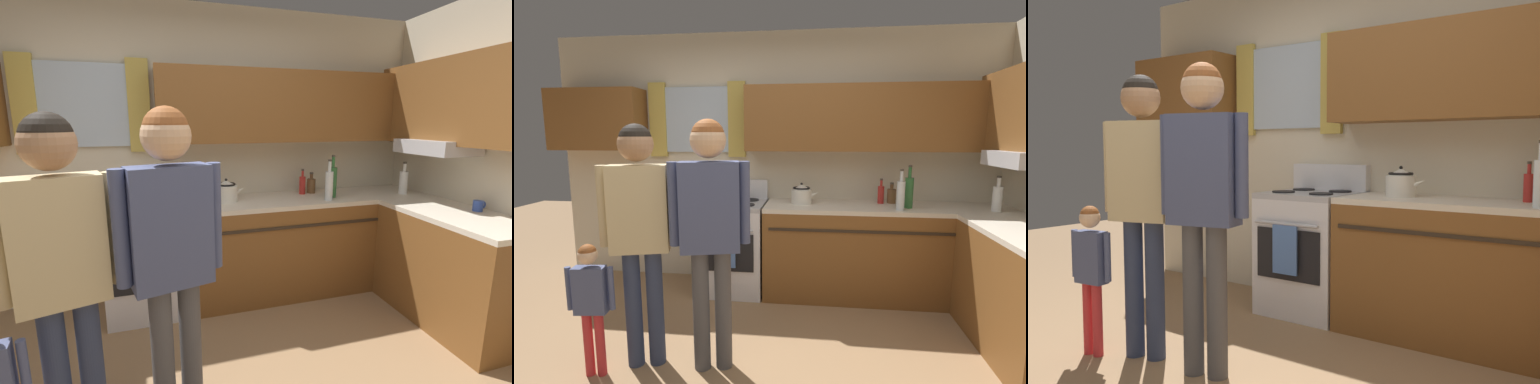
# 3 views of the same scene
# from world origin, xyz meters

# --- Properties ---
(back_wall_unit) EXTENTS (4.60, 0.42, 2.60)m
(back_wall_unit) POSITION_xyz_m (0.08, 1.82, 1.46)
(back_wall_unit) COLOR beige
(back_wall_unit) RESTS_ON ground
(kitchen_counter_run) EXTENTS (2.30, 1.76, 0.90)m
(kitchen_counter_run) POSITION_xyz_m (1.43, 1.25, 0.45)
(kitchen_counter_run) COLOR brown
(kitchen_counter_run) RESTS_ON ground
(stove_oven) EXTENTS (0.65, 0.67, 1.10)m
(stove_oven) POSITION_xyz_m (-0.34, 1.54, 0.47)
(stove_oven) COLOR silver
(stove_oven) RESTS_ON ground
(bottle_wine_green) EXTENTS (0.08, 0.08, 0.39)m
(bottle_wine_green) POSITION_xyz_m (1.33, 1.46, 1.05)
(bottle_wine_green) COLOR #2D6633
(bottle_wine_green) RESTS_ON kitchen_counter_run
(bottle_milk_white) EXTENTS (0.08, 0.08, 0.31)m
(bottle_milk_white) POSITION_xyz_m (2.06, 1.39, 1.02)
(bottle_milk_white) COLOR white
(bottle_milk_white) RESTS_ON kitchen_counter_run
(bottle_squat_brown) EXTENTS (0.08, 0.08, 0.21)m
(bottle_squat_brown) POSITION_xyz_m (1.22, 1.69, 0.98)
(bottle_squat_brown) COLOR brown
(bottle_squat_brown) RESTS_ON kitchen_counter_run
(bottle_sauce_red) EXTENTS (0.06, 0.06, 0.25)m
(bottle_sauce_red) POSITION_xyz_m (1.12, 1.66, 0.99)
(bottle_sauce_red) COLOR red
(bottle_sauce_red) RESTS_ON kitchen_counter_run
(bottle_tall_clear) EXTENTS (0.07, 0.07, 0.37)m
(bottle_tall_clear) POSITION_xyz_m (1.23, 1.35, 1.04)
(bottle_tall_clear) COLOR silver
(bottle_tall_clear) RESTS_ON kitchen_counter_run
(mug_cobalt_blue) EXTENTS (0.11, 0.07, 0.08)m
(mug_cobalt_blue) POSITION_xyz_m (2.18, 0.67, 0.94)
(mug_cobalt_blue) COLOR #2D479E
(mug_cobalt_blue) RESTS_ON kitchen_counter_run
(stovetop_kettle) EXTENTS (0.27, 0.20, 0.21)m
(stovetop_kettle) POSITION_xyz_m (0.35, 1.56, 1.00)
(stovetop_kettle) COLOR silver
(stovetop_kettle) RESTS_ON kitchen_counter_run
(adult_holding_child) EXTENTS (0.49, 0.25, 1.64)m
(adult_holding_child) POSITION_xyz_m (-0.66, 0.23, 1.03)
(adult_holding_child) COLOR #2D3856
(adult_holding_child) RESTS_ON ground
(adult_in_plaid) EXTENTS (0.50, 0.24, 1.67)m
(adult_in_plaid) POSITION_xyz_m (-0.19, 0.24, 1.05)
(adult_in_plaid) COLOR #4C4C51
(adult_in_plaid) RESTS_ON ground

